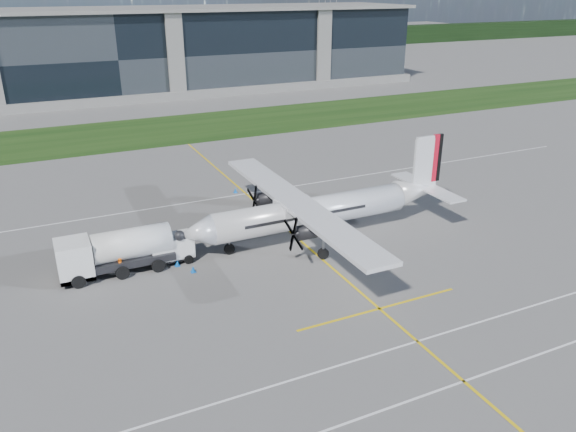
% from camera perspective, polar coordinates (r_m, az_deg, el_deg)
% --- Properties ---
extents(ground, '(400.00, 400.00, 0.00)m').
position_cam_1_polar(ground, '(76.20, -12.47, 7.07)').
color(ground, '#595754').
rests_on(ground, ground).
extents(grass_strip, '(400.00, 18.00, 0.04)m').
position_cam_1_polar(grass_strip, '(83.79, -13.77, 8.35)').
color(grass_strip, black).
rests_on(grass_strip, ground).
extents(terminal_building, '(120.00, 20.00, 15.00)m').
position_cam_1_polar(terminal_building, '(113.68, -17.72, 15.38)').
color(terminal_building, black).
rests_on(terminal_building, ground).
extents(tree_line, '(400.00, 6.00, 6.00)m').
position_cam_1_polar(tree_line, '(173.45, -20.65, 15.64)').
color(tree_line, black).
rests_on(tree_line, ground).
extents(yellow_taxiway_centerline, '(0.20, 70.00, 0.01)m').
position_cam_1_polar(yellow_taxiway_centerline, '(49.94, -0.97, -0.59)').
color(yellow_taxiway_centerline, yellow).
rests_on(yellow_taxiway_centerline, ground).
extents(white_lane_line, '(90.00, 0.15, 0.01)m').
position_cam_1_polar(white_lane_line, '(30.88, 13.06, -17.54)').
color(white_lane_line, white).
rests_on(white_lane_line, ground).
extents(turboprop_aircraft, '(24.09, 24.98, 7.49)m').
position_cam_1_polar(turboprop_aircraft, '(45.81, 3.36, 2.24)').
color(turboprop_aircraft, white).
rests_on(turboprop_aircraft, ground).
extents(fuel_tanker_truck, '(8.56, 2.78, 3.21)m').
position_cam_1_polar(fuel_tanker_truck, '(42.53, -17.90, -3.68)').
color(fuel_tanker_truck, white).
rests_on(fuel_tanker_truck, ground).
extents(baggage_tug, '(3.44, 2.06, 2.06)m').
position_cam_1_polar(baggage_tug, '(43.47, -11.78, -3.27)').
color(baggage_tug, white).
rests_on(baggage_tug, ground).
extents(ground_crew_person, '(0.81, 0.90, 1.80)m').
position_cam_1_polar(ground_crew_person, '(42.10, -16.62, -4.86)').
color(ground_crew_person, '#F25907').
rests_on(ground_crew_person, ground).
extents(safety_cone_nose_port, '(0.36, 0.36, 0.50)m').
position_cam_1_polar(safety_cone_nose_port, '(41.88, -9.61, -5.34)').
color(safety_cone_nose_port, blue).
rests_on(safety_cone_nose_port, ground).
extents(safety_cone_nose_stbd, '(0.36, 0.36, 0.50)m').
position_cam_1_polar(safety_cone_nose_stbd, '(44.72, -10.30, -3.51)').
color(safety_cone_nose_stbd, blue).
rests_on(safety_cone_nose_stbd, ground).
extents(safety_cone_stbdwing, '(0.36, 0.36, 0.50)m').
position_cam_1_polar(safety_cone_stbdwing, '(57.14, -5.37, 2.62)').
color(safety_cone_stbdwing, blue).
rests_on(safety_cone_stbdwing, ground).
extents(safety_cone_fwd, '(0.36, 0.36, 0.50)m').
position_cam_1_polar(safety_cone_fwd, '(42.96, -11.19, -4.71)').
color(safety_cone_fwd, blue).
rests_on(safety_cone_fwd, ground).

